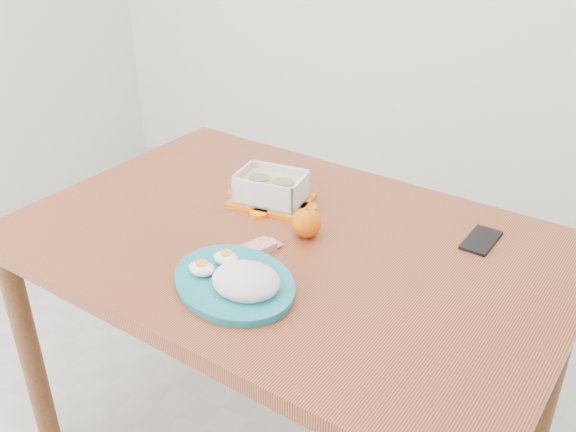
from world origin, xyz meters
The scene contains 6 objects.
dining_table centered at (0.18, 0.14, 0.66)m, with size 1.40×1.00×0.75m.
food_container centered at (0.05, 0.28, 0.79)m, with size 0.21×0.17×0.08m.
orange_fruit centered at (0.21, 0.17, 0.79)m, with size 0.07×0.07×0.07m, color #E85904.
rice_plate centered at (0.19, -0.10, 0.78)m, with size 0.40×0.40×0.08m.
candy_bar centered at (0.13, 0.00, 0.76)m, with size 0.19×0.05×0.02m, color red.
smartphone centered at (0.59, 0.36, 0.75)m, with size 0.06×0.13×0.01m, color black.
Camera 1 is at (0.83, -1.02, 1.55)m, focal length 40.00 mm.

